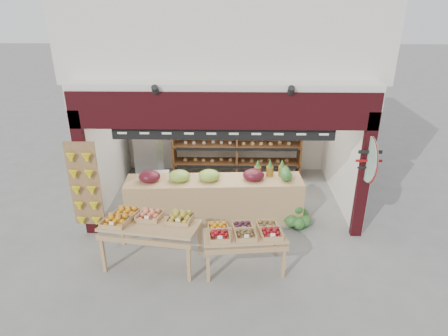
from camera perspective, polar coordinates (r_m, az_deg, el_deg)
ground at (r=9.37m, az=0.03°, el=-5.68°), size 60.00×60.00×0.00m
shop_structure at (r=9.76m, az=0.23°, el=19.83°), size 6.36×5.12×5.40m
banana_board at (r=8.32m, az=-19.31°, el=-2.56°), size 0.60×0.15×1.80m
gift_sign at (r=7.99m, az=19.98°, el=1.24°), size 0.04×0.93×0.92m
back_shelving at (r=10.48m, az=1.86°, el=5.21°), size 3.40×0.56×2.07m
refrigerator at (r=10.89m, az=-10.87°, el=3.56°), size 0.88×0.88×1.81m
cardboard_stack at (r=9.77m, az=-7.72°, el=-2.89°), size 1.01×0.74×0.69m
mid_counter at (r=8.72m, az=-1.51°, el=-4.24°), size 3.82×0.94×1.17m
display_table_left at (r=7.44m, az=-11.04°, el=-7.53°), size 1.81×1.18×1.07m
display_table_right at (r=7.16m, az=2.88°, el=-9.30°), size 1.51×0.94×0.94m
watermelon_pile at (r=8.83m, az=10.14°, el=-6.69°), size 0.65×0.67×0.51m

